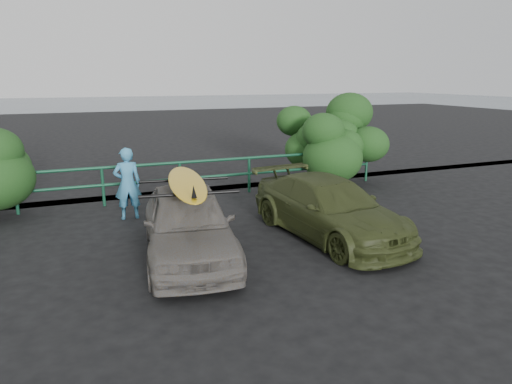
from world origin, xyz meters
The scene contains 9 objects.
ground centered at (0.00, 0.00, 0.00)m, with size 80.00×80.00×0.00m, color black.
ocean centered at (0.00, 60.00, 0.00)m, with size 200.00×200.00×0.00m, color slate.
guardrail centered at (0.00, 5.00, 0.52)m, with size 14.00×0.08×1.04m, color #14472E, non-canonical shape.
shrub_right centered at (5.00, 5.50, 1.25)m, with size 3.20×2.40×2.50m, color #20481A, non-canonical shape.
sedan centered at (0.22, 0.80, 0.66)m, with size 1.55×3.86×1.31m, color #635E58.
olive_vehicle centered at (3.21, 0.88, 0.60)m, with size 1.69×4.16×1.21m, color #343E1B.
man centered at (-0.52, 3.66, 0.84)m, with size 0.61×0.40×1.68m, color teal.
roof_rack centered at (0.22, 0.80, 1.34)m, with size 1.67×1.17×0.06m, color black, non-canonical shape.
surfboard centered at (0.22, 0.80, 1.41)m, with size 0.62×3.01×0.09m, color gold.
Camera 1 is at (-1.53, -6.98, 3.23)m, focal length 32.00 mm.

